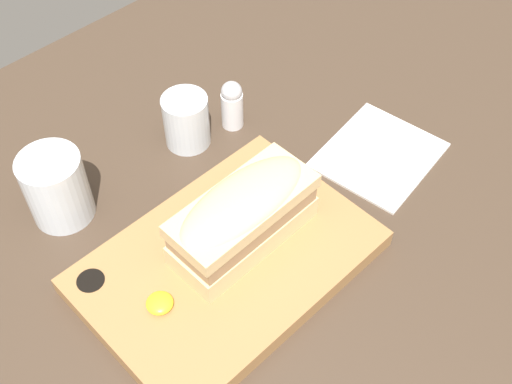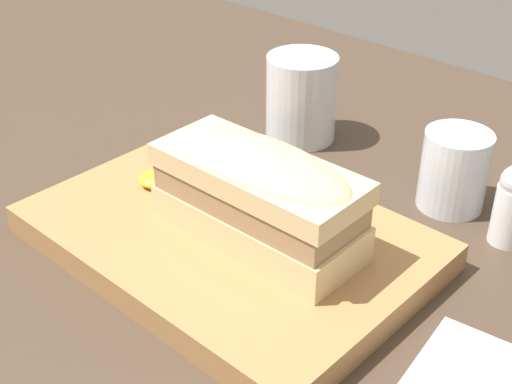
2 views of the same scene
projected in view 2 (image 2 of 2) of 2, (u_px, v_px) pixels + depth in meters
The scene contains 6 objects.
dining_table at pixel (177, 253), 65.02cm from camera, with size 176.61×112.26×2.00cm.
serving_board at pixel (228, 237), 63.31cm from camera, with size 34.02×23.52×2.65cm.
sandwich at pixel (258, 191), 58.56cm from camera, with size 18.37×8.00×8.62cm.
mustard_dollop at pixel (155, 179), 68.15cm from camera, with size 3.11×3.11×1.25cm.
water_glass at pixel (301, 103), 80.41cm from camera, with size 7.96×7.96×9.79cm.
wine_glass at pixel (454, 172), 68.26cm from camera, with size 6.47×6.47×7.81cm.
Camera 2 is at (40.91, -33.52, 39.91)cm, focal length 50.00 mm.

